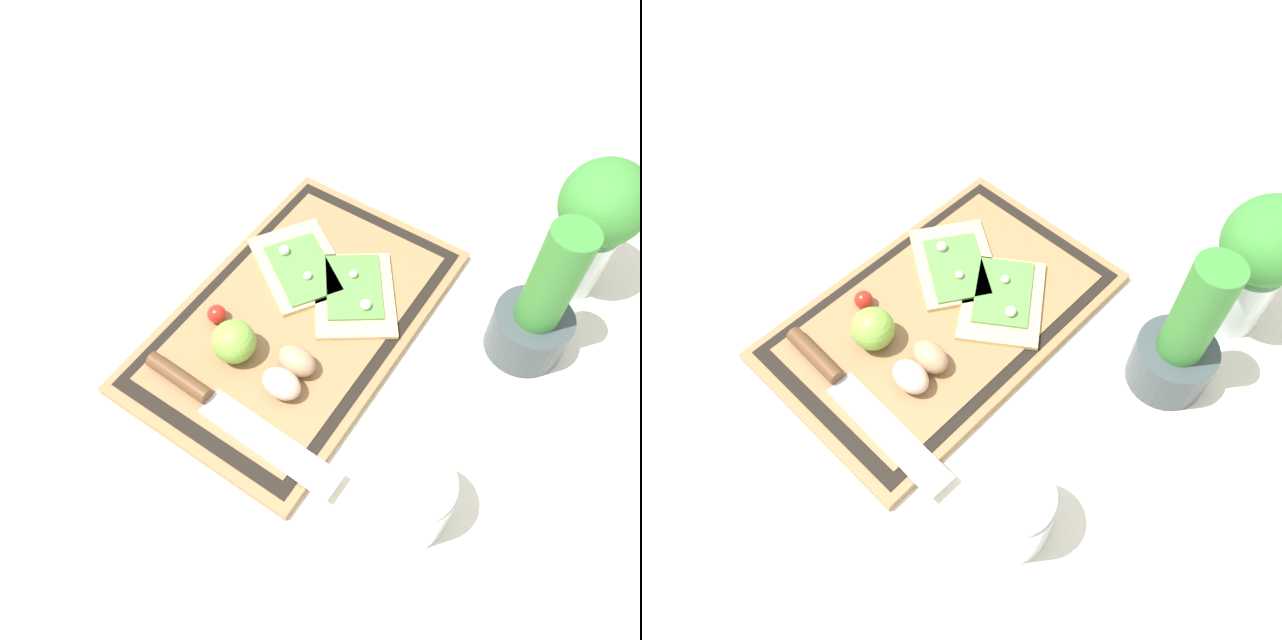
# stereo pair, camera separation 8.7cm
# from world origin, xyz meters

# --- Properties ---
(ground_plane) EXTENTS (6.00, 6.00, 0.00)m
(ground_plane) POSITION_xyz_m (0.00, 0.00, 0.00)
(ground_plane) COLOR silver
(cutting_board) EXTENTS (0.49, 0.31, 0.02)m
(cutting_board) POSITION_xyz_m (0.00, 0.00, 0.01)
(cutting_board) COLOR #997047
(cutting_board) RESTS_ON ground_plane
(pizza_slice_near) EXTENTS (0.18, 0.19, 0.02)m
(pizza_slice_near) POSITION_xyz_m (-0.07, -0.05, 0.02)
(pizza_slice_near) COLOR #DBBC7F
(pizza_slice_near) RESTS_ON cutting_board
(pizza_slice_far) EXTENTS (0.19, 0.18, 0.02)m
(pizza_slice_far) POSITION_xyz_m (-0.07, 0.05, 0.02)
(pizza_slice_far) COLOR #DBBC7F
(pizza_slice_far) RESTS_ON cutting_board
(knife) EXTENTS (0.05, 0.30, 0.02)m
(knife) POSITION_xyz_m (0.18, -0.02, 0.03)
(knife) COLOR silver
(knife) RESTS_ON cutting_board
(egg_brown) EXTENTS (0.04, 0.06, 0.04)m
(egg_brown) POSITION_xyz_m (0.07, 0.05, 0.04)
(egg_brown) COLOR tan
(egg_brown) RESTS_ON cutting_board
(egg_pink) EXTENTS (0.04, 0.06, 0.04)m
(egg_pink) POSITION_xyz_m (0.11, 0.05, 0.04)
(egg_pink) COLOR beige
(egg_pink) RESTS_ON cutting_board
(lime) EXTENTS (0.06, 0.06, 0.06)m
(lime) POSITION_xyz_m (0.10, -0.03, 0.05)
(lime) COLOR #7FB742
(lime) RESTS_ON cutting_board
(cherry_tomato_red) EXTENTS (0.03, 0.03, 0.03)m
(cherry_tomato_red) POSITION_xyz_m (0.07, -0.09, 0.03)
(cherry_tomato_red) COLOR red
(cherry_tomato_red) RESTS_ON cutting_board
(herb_pot) EXTENTS (0.11, 0.11, 0.24)m
(herb_pot) POSITION_xyz_m (-0.14, 0.29, 0.08)
(herb_pot) COLOR #3D474C
(herb_pot) RESTS_ON ground_plane
(sauce_jar) EXTENTS (0.09, 0.09, 0.11)m
(sauce_jar) POSITION_xyz_m (0.16, 0.27, 0.05)
(sauce_jar) COLOR silver
(sauce_jar) RESTS_ON ground_plane
(herb_glass) EXTENTS (0.13, 0.12, 0.22)m
(herb_glass) POSITION_xyz_m (-0.29, 0.29, 0.13)
(herb_glass) COLOR silver
(herb_glass) RESTS_ON ground_plane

